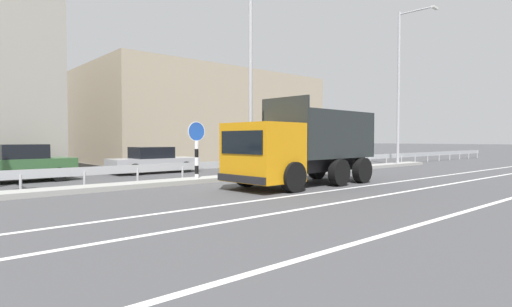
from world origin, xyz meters
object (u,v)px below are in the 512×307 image
object	(u,v)px
dump_truck	(291,154)
street_lamp_3	(401,81)
street_lamp_2	(253,49)
parked_car_4	(153,160)
median_road_sign	(197,150)
parked_car_3	(19,164)

from	to	relation	value
dump_truck	street_lamp_3	xyz separation A→B (m)	(14.02, 3.32, 4.44)
street_lamp_2	parked_car_4	size ratio (longest dim) A/B	2.30
dump_truck	median_road_sign	distance (m)	4.09
median_road_sign	parked_car_3	size ratio (longest dim) A/B	0.58
dump_truck	parked_car_4	distance (m)	9.21
parked_car_3	parked_car_4	xyz separation A→B (m)	(6.38, 0.54, -0.08)
parked_car_4	street_lamp_2	bearing A→B (deg)	22.05
median_road_sign	street_lamp_3	distance (m)	16.44
dump_truck	median_road_sign	world-z (taller)	dump_truck
street_lamp_3	dump_truck	bearing A→B (deg)	-166.67
dump_truck	parked_car_4	world-z (taller)	dump_truck
street_lamp_2	parked_car_3	bearing A→B (deg)	149.46
dump_truck	parked_car_4	bearing A→B (deg)	4.18
parked_car_3	street_lamp_2	bearing A→B (deg)	-124.67
dump_truck	street_lamp_3	world-z (taller)	street_lamp_3
dump_truck	median_road_sign	xyz separation A→B (m)	(-1.85, 3.65, 0.14)
dump_truck	parked_car_3	size ratio (longest dim) A/B	1.57
median_road_sign	parked_car_3	world-z (taller)	median_road_sign
street_lamp_3	parked_car_4	xyz separation A→B (m)	(-15.09, 5.82, -4.97)
street_lamp_2	dump_truck	bearing A→B (deg)	-108.12
median_road_sign	street_lamp_3	xyz separation A→B (m)	(15.87, -0.33, 4.30)
street_lamp_2	parked_car_3	size ratio (longest dim) A/B	2.48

